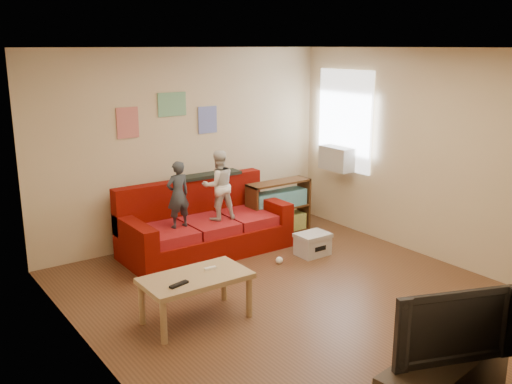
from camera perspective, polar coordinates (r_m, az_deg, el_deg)
room_shell at (r=6.02m, az=4.40°, el=1.21°), size 4.52×5.02×2.72m
sofa at (r=7.77m, az=-5.31°, el=-3.56°), size 2.23×1.03×0.98m
child_a at (r=7.25m, az=-7.81°, el=-0.26°), size 0.32×0.22×0.86m
child_b at (r=7.53m, az=-3.77°, el=0.68°), size 0.51×0.42×0.93m
coffee_table at (r=5.83m, az=-6.05°, el=-8.94°), size 1.08×0.59×0.49m
remote at (r=5.60m, az=-7.72°, el=-9.14°), size 0.22×0.10×0.02m
game_controller at (r=5.93m, az=-4.61°, el=-7.63°), size 0.13×0.05×0.03m
bookshelf at (r=8.43m, az=2.27°, el=-1.86°), size 1.00×0.30×0.80m
window at (r=8.64m, az=8.87°, el=7.08°), size 0.04×1.08×1.48m
ac_unit at (r=8.64m, az=8.16°, el=3.35°), size 0.28×0.55×0.35m
artwork_left at (r=7.63m, az=-12.72°, el=6.77°), size 0.30×0.01×0.40m
artwork_center at (r=7.87m, az=-8.39°, el=8.67°), size 0.42×0.01×0.32m
artwork_right at (r=8.16m, az=-4.86°, el=7.20°), size 0.30×0.01×0.38m
file_box at (r=7.67m, az=5.68°, el=-5.19°), size 0.43×0.33×0.30m
television at (r=4.51m, az=18.80°, el=-12.18°), size 0.97×0.47×0.57m
tissue at (r=7.38m, az=2.34°, el=-6.84°), size 0.11×0.11×0.09m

